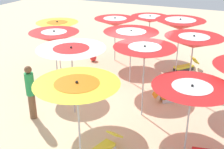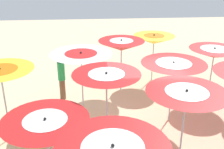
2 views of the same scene
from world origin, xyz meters
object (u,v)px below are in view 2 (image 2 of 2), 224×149
at_px(beach_umbrella_2, 154,40).
at_px(beach_umbrella_8, 81,58).
at_px(lounger_3, 32,137).
at_px(beach_umbrella_6, 186,99).
at_px(beach_umbrella_1, 214,53).
at_px(beach_umbrella_5, 121,45).
at_px(beach_umbrella_11, 1,75).
at_px(beachgoer_0, 62,77).
at_px(beach_umbrella_10, 46,127).
at_px(beach_ball, 188,84).
at_px(beach_umbrella_7, 106,80).
at_px(beach_umbrella_4, 173,67).

xyz_separation_m(beach_umbrella_2, beach_umbrella_8, (2.74, -3.30, 0.17)).
bearing_deg(lounger_3, beach_umbrella_6, 176.58).
height_order(beach_umbrella_2, beach_umbrella_8, beach_umbrella_8).
distance_m(beach_umbrella_1, lounger_3, 7.67).
height_order(beach_umbrella_1, beach_umbrella_6, beach_umbrella_6).
distance_m(beach_umbrella_5, beach_umbrella_11, 5.30).
bearing_deg(beachgoer_0, beach_umbrella_5, -55.90).
xyz_separation_m(beach_umbrella_10, beach_umbrella_11, (-2.38, -1.65, 0.36)).
xyz_separation_m(beach_umbrella_6, beach_ball, (-5.16, 2.02, -2.06)).
distance_m(beach_umbrella_7, beach_umbrella_8, 2.36).
bearing_deg(beach_umbrella_7, beach_umbrella_1, 123.21).
height_order(beach_umbrella_1, beach_umbrella_11, beach_umbrella_11).
height_order(lounger_3, beach_ball, lounger_3).
xyz_separation_m(beach_umbrella_8, beach_umbrella_11, (1.60, -2.39, 0.07)).
distance_m(beach_umbrella_10, lounger_3, 2.87).
distance_m(beach_umbrella_8, beachgoer_0, 1.86).
xyz_separation_m(beach_umbrella_2, beach_umbrella_5, (0.94, -1.62, 0.04)).
distance_m(beach_umbrella_4, beach_umbrella_11, 5.61).
bearing_deg(beach_umbrella_11, beach_umbrella_1, 107.01).
bearing_deg(beach_umbrella_5, beachgoer_0, -74.76).
bearing_deg(beach_umbrella_1, beach_umbrella_4, -52.89).
xyz_separation_m(beach_umbrella_11, lounger_3, (0.28, 0.76, -2.09)).
xyz_separation_m(beach_umbrella_2, beach_umbrella_10, (6.73, -4.03, -0.12)).
bearing_deg(beach_umbrella_7, beach_ball, 134.67).
bearing_deg(beach_umbrella_5, beach_umbrella_10, -22.59).
bearing_deg(beach_umbrella_5, beach_ball, 88.72).
relative_size(beach_umbrella_4, beach_umbrella_11, 0.91).
distance_m(beach_umbrella_2, lounger_3, 7.01).
bearing_deg(beach_umbrella_5, beach_umbrella_6, 11.80).
relative_size(beach_umbrella_11, beach_ball, 7.52).
bearing_deg(beach_umbrella_6, beach_umbrella_4, 170.79).
xyz_separation_m(beach_umbrella_7, beachgoer_0, (-3.32, -1.67, -1.28)).
relative_size(beach_umbrella_6, lounger_3, 1.93).
relative_size(beach_umbrella_10, beach_umbrella_11, 0.86).
bearing_deg(beach_umbrella_6, beach_umbrella_8, -141.11).
bearing_deg(beach_umbrella_6, beachgoer_0, -141.19).
height_order(beach_umbrella_2, beach_umbrella_5, beach_umbrella_5).
xyz_separation_m(beach_umbrella_6, beach_umbrella_10, (0.56, -3.50, -0.30)).
bearing_deg(beach_umbrella_11, beach_umbrella_2, 127.40).
distance_m(beach_umbrella_2, beach_umbrella_5, 1.88).
bearing_deg(beach_umbrella_1, beach_umbrella_10, -52.01).
height_order(beach_umbrella_8, beachgoer_0, beach_umbrella_8).
bearing_deg(beach_umbrella_4, beach_umbrella_10, -51.53).
relative_size(beachgoer_0, beach_ball, 5.64).
relative_size(beach_umbrella_7, beachgoer_0, 1.34).
bearing_deg(beachgoer_0, lounger_3, -175.19).
bearing_deg(beach_umbrella_2, beach_umbrella_6, -4.94).
xyz_separation_m(beach_umbrella_5, beachgoer_0, (0.70, -2.55, -1.08)).
bearing_deg(beach_ball, beach_umbrella_1, 29.87).
bearing_deg(lounger_3, beach_umbrella_2, -120.87).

